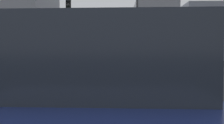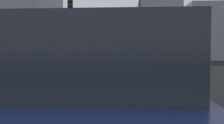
{
  "view_description": "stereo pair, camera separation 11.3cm",
  "coord_description": "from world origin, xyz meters",
  "px_view_note": "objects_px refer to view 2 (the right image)",
  "views": [
    {
      "loc": [
        -1.52,
        -0.24,
        1.35
      ],
      "look_at": [
        5.85,
        -0.01,
        1.03
      ],
      "focal_mm": 38.67,
      "sensor_mm": 36.0,
      "label": 1
    },
    {
      "loc": [
        -1.51,
        -0.36,
        1.35
      ],
      "look_at": [
        5.85,
        -0.01,
        1.03
      ],
      "focal_mm": 38.67,
      "sensor_mm": 36.0,
      "label": 2
    }
  ],
  "objects_px": {
    "traffic_light_far_left": "(145,37)",
    "car_navy_second": "(102,101)",
    "traffic_light_near_left": "(70,20)",
    "street_lamp_kerbside": "(140,9)",
    "traffic_light_near_right": "(82,37)",
    "car_grey_lead": "(113,67)"
  },
  "relations": [
    {
      "from": "traffic_light_far_left",
      "to": "car_navy_second",
      "type": "bearing_deg",
      "value": -6.4
    },
    {
      "from": "traffic_light_near_left",
      "to": "street_lamp_kerbside",
      "type": "distance_m",
      "value": 8.47
    },
    {
      "from": "traffic_light_near_right",
      "to": "traffic_light_far_left",
      "type": "height_order",
      "value": "traffic_light_far_left"
    },
    {
      "from": "street_lamp_kerbside",
      "to": "traffic_light_far_left",
      "type": "bearing_deg",
      "value": -16.38
    },
    {
      "from": "traffic_light_far_left",
      "to": "street_lamp_kerbside",
      "type": "height_order",
      "value": "street_lamp_kerbside"
    },
    {
      "from": "car_navy_second",
      "to": "traffic_light_far_left",
      "type": "relative_size",
      "value": 1.2
    },
    {
      "from": "traffic_light_near_left",
      "to": "car_grey_lead",
      "type": "bearing_deg",
      "value": 26.96
    },
    {
      "from": "traffic_light_near_right",
      "to": "car_navy_second",
      "type": "bearing_deg",
      "value": 17.27
    },
    {
      "from": "car_grey_lead",
      "to": "traffic_light_near_right",
      "type": "distance_m",
      "value": 12.76
    },
    {
      "from": "car_navy_second",
      "to": "traffic_light_near_left",
      "type": "height_order",
      "value": "traffic_light_near_left"
    },
    {
      "from": "car_grey_lead",
      "to": "street_lamp_kerbside",
      "type": "bearing_deg",
      "value": -10.07
    },
    {
      "from": "car_grey_lead",
      "to": "traffic_light_near_left",
      "type": "distance_m",
      "value": 5.21
    },
    {
      "from": "traffic_light_near_left",
      "to": "traffic_light_near_right",
      "type": "distance_m",
      "value": 8.35
    },
    {
      "from": "street_lamp_kerbside",
      "to": "car_navy_second",
      "type": "bearing_deg",
      "value": 174.81
    },
    {
      "from": "traffic_light_far_left",
      "to": "car_grey_lead",
      "type": "bearing_deg",
      "value": -10.45
    },
    {
      "from": "traffic_light_far_left",
      "to": "traffic_light_near_left",
      "type": "bearing_deg",
      "value": -28.27
    },
    {
      "from": "car_grey_lead",
      "to": "traffic_light_near_left",
      "type": "bearing_deg",
      "value": 32.51
    },
    {
      "from": "car_grey_lead",
      "to": "traffic_light_near_left",
      "type": "height_order",
      "value": "traffic_light_near_left"
    },
    {
      "from": "car_navy_second",
      "to": "traffic_light_near_left",
      "type": "distance_m",
      "value": 11.29
    },
    {
      "from": "traffic_light_near_left",
      "to": "car_navy_second",
      "type": "bearing_deg",
      "value": 7.93
    },
    {
      "from": "car_navy_second",
      "to": "street_lamp_kerbside",
      "type": "height_order",
      "value": "street_lamp_kerbside"
    },
    {
      "from": "car_navy_second",
      "to": "traffic_light_far_left",
      "type": "distance_m",
      "value": 20.15
    }
  ]
}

